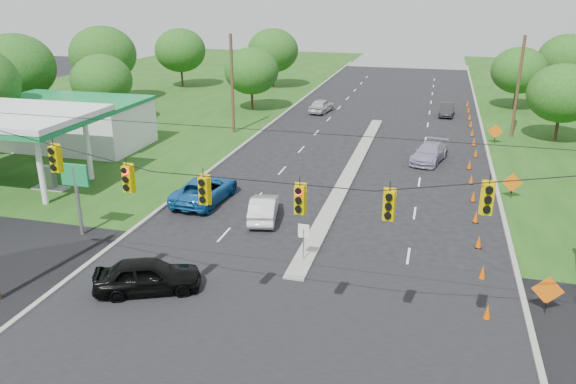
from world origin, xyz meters
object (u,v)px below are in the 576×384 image
(black_sedan, at_px, (148,276))
(blue_pickup, at_px, (205,189))
(gas_station, at_px, (62,121))
(white_sedan, at_px, (264,208))

(black_sedan, height_order, blue_pickup, black_sedan)
(gas_station, bearing_deg, black_sedan, -46.85)
(white_sedan, bearing_deg, blue_pickup, -34.36)
(black_sedan, xyz_separation_m, blue_pickup, (-2.00, 11.20, -0.00))
(gas_station, distance_m, blue_pickup, 17.45)
(white_sedan, xyz_separation_m, blue_pickup, (-4.48, 1.86, 0.09))
(gas_station, xyz_separation_m, black_sedan, (17.62, -18.79, -1.78))
(gas_station, distance_m, black_sedan, 25.82)
(black_sedan, distance_m, blue_pickup, 11.37)
(white_sedan, bearing_deg, gas_station, -36.99)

